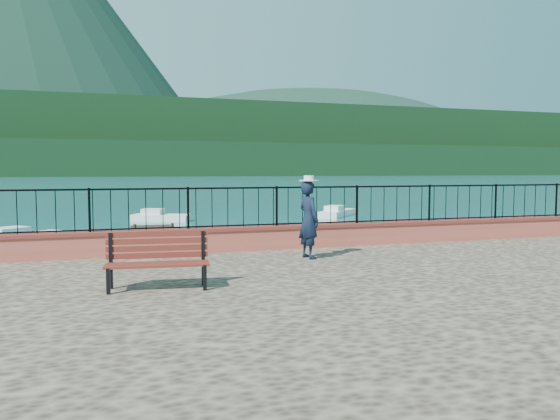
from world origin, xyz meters
TOP-DOWN VIEW (x-y plane):
  - ground at (0.00, 0.00)m, footprint 2000.00×2000.00m
  - parapet at (0.00, 3.70)m, footprint 28.00×0.46m
  - railing at (0.00, 3.70)m, footprint 27.00×0.05m
  - dock at (-2.00, 12.00)m, footprint 2.00×16.00m
  - far_forest at (0.00, 300.00)m, footprint 900.00×60.00m
  - foothills at (0.00, 360.00)m, footprint 900.00×120.00m
  - companion_hill at (220.00, 560.00)m, footprint 448.00×384.00m
  - park_bench at (-3.59, -0.09)m, footprint 1.73×0.75m
  - person at (-0.08, 2.08)m, footprint 0.52×0.69m
  - hat at (-0.08, 2.08)m, footprint 0.44×0.44m
  - boat_2 at (5.77, 14.20)m, footprint 3.79×3.50m
  - boat_3 at (-7.66, 16.30)m, footprint 3.75×3.52m
  - boat_4 at (-0.90, 25.19)m, footprint 3.70×2.56m
  - boat_5 at (11.05, 25.11)m, footprint 3.86×4.02m

SIDE VIEW (x-z plane):
  - ground at x=0.00m, z-range 0.00..0.00m
  - companion_hill at x=220.00m, z-range -90.00..90.00m
  - dock at x=-2.00m, z-range 0.00..0.30m
  - boat_2 at x=5.77m, z-range 0.00..0.80m
  - boat_3 at x=-7.66m, z-range 0.00..0.80m
  - boat_4 at x=-0.90m, z-range 0.00..0.80m
  - boat_5 at x=11.05m, z-range 0.00..0.80m
  - park_bench at x=-3.59m, z-range 1.02..1.95m
  - parapet at x=0.00m, z-range 1.20..1.78m
  - person at x=-0.08m, z-range 1.20..2.92m
  - railing at x=0.00m, z-range 1.78..2.73m
  - hat at x=-0.08m, z-range 2.92..3.04m
  - far_forest at x=0.00m, z-range 0.00..18.00m
  - foothills at x=0.00m, z-range 0.00..44.00m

